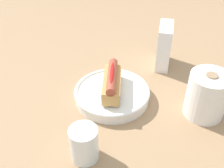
# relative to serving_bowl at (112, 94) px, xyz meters

# --- Properties ---
(ground_plane) EXTENTS (2.40, 2.40, 0.00)m
(ground_plane) POSITION_rel_serving_bowl_xyz_m (0.01, 0.01, -0.02)
(ground_plane) COLOR #9E7A56
(serving_bowl) EXTENTS (0.23, 0.23, 0.04)m
(serving_bowl) POSITION_rel_serving_bowl_xyz_m (0.00, 0.00, 0.00)
(serving_bowl) COLOR white
(serving_bowl) RESTS_ON ground_plane
(hotdog_front) EXTENTS (0.15, 0.06, 0.06)m
(hotdog_front) POSITION_rel_serving_bowl_xyz_m (0.00, 0.00, 0.04)
(hotdog_front) COLOR tan
(hotdog_front) RESTS_ON serving_bowl
(water_glass) EXTENTS (0.07, 0.07, 0.09)m
(water_glass) POSITION_rel_serving_bowl_xyz_m (0.22, -0.04, 0.02)
(water_glass) COLOR white
(water_glass) RESTS_ON ground_plane
(paper_towel_roll) EXTENTS (0.11, 0.11, 0.13)m
(paper_towel_roll) POSITION_rel_serving_bowl_xyz_m (0.03, 0.26, 0.05)
(paper_towel_roll) COLOR white
(paper_towel_roll) RESTS_ON ground_plane
(napkin_box) EXTENTS (0.11, 0.05, 0.15)m
(napkin_box) POSITION_rel_serving_bowl_xyz_m (-0.21, 0.15, 0.06)
(napkin_box) COLOR white
(napkin_box) RESTS_ON ground_plane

